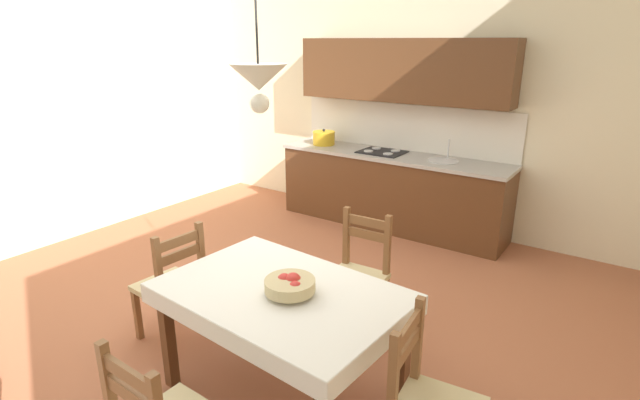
# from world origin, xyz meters

# --- Properties ---
(ground_plane) EXTENTS (6.38, 6.16, 0.10)m
(ground_plane) POSITION_xyz_m (0.00, 0.00, -0.05)
(ground_plane) COLOR #A86042
(wall_back) EXTENTS (6.38, 0.12, 4.00)m
(wall_back) POSITION_xyz_m (0.00, 2.84, 2.00)
(wall_back) COLOR beige
(wall_back) RESTS_ON ground_plane
(wall_left) EXTENTS (0.12, 6.16, 4.00)m
(wall_left) POSITION_xyz_m (-2.95, 0.00, 2.00)
(wall_left) COLOR beige
(wall_left) RESTS_ON ground_plane
(kitchen_cabinetry) EXTENTS (2.81, 0.63, 2.20)m
(kitchen_cabinetry) POSITION_xyz_m (-0.06, 2.51, 0.86)
(kitchen_cabinetry) COLOR #56331C
(kitchen_cabinetry) RESTS_ON ground_plane
(dining_table) EXTENTS (1.51, 1.06, 0.75)m
(dining_table) POSITION_xyz_m (0.77, -0.62, 0.63)
(dining_table) COLOR #56331C
(dining_table) RESTS_ON ground_plane
(dining_chair_tv_side) EXTENTS (0.45, 0.45, 0.93)m
(dining_chair_tv_side) POSITION_xyz_m (-0.29, -0.61, 0.44)
(dining_chair_tv_side) COLOR #D1BC89
(dining_chair_tv_side) RESTS_ON ground_plane
(dining_chair_kitchen_side) EXTENTS (0.44, 0.44, 0.93)m
(dining_chair_kitchen_side) POSITION_xyz_m (0.75, 0.33, 0.44)
(dining_chair_kitchen_side) COLOR #D1BC89
(dining_chair_kitchen_side) RESTS_ON ground_plane
(fruit_bowl) EXTENTS (0.30, 0.30, 0.12)m
(fruit_bowl) POSITION_xyz_m (0.85, -0.63, 0.81)
(fruit_bowl) COLOR tan
(fruit_bowl) RESTS_ON dining_table
(pendant_lamp) EXTENTS (0.32, 0.32, 0.80)m
(pendant_lamp) POSITION_xyz_m (0.63, -0.59, 1.98)
(pendant_lamp) COLOR black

